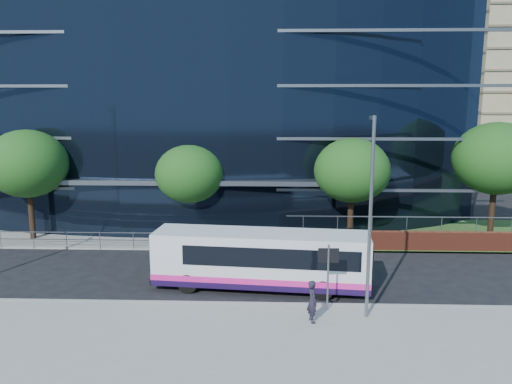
{
  "coord_description": "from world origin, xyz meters",
  "views": [
    {
      "loc": [
        2.25,
        -21.13,
        8.66
      ],
      "look_at": [
        1.21,
        8.0,
        3.36
      ],
      "focal_mm": 35.0,
      "sensor_mm": 36.0,
      "label": 1
    }
  ],
  "objects_px": {
    "tree_far_c": "(352,171)",
    "city_bus": "(263,259)",
    "tree_far_b": "(190,174)",
    "streetlight_east": "(370,212)",
    "pedestrian": "(312,301)",
    "tree_dist_e": "(454,136)",
    "street_sign": "(328,264)",
    "tree_far_a": "(27,164)",
    "tree_far_d": "(496,159)"
  },
  "relations": [
    {
      "from": "streetlight_east",
      "to": "tree_dist_e",
      "type": "bearing_deg",
      "value": 66.89
    },
    {
      "from": "streetlight_east",
      "to": "pedestrian",
      "type": "xyz_separation_m",
      "value": [
        -2.21,
        -0.55,
        -3.45
      ]
    },
    {
      "from": "pedestrian",
      "to": "tree_far_b",
      "type": "bearing_deg",
      "value": 13.71
    },
    {
      "from": "street_sign",
      "to": "tree_far_d",
      "type": "height_order",
      "value": "tree_far_d"
    },
    {
      "from": "tree_far_a",
      "to": "tree_far_b",
      "type": "xyz_separation_m",
      "value": [
        10.0,
        0.5,
        -0.65
      ]
    },
    {
      "from": "tree_dist_e",
      "to": "pedestrian",
      "type": "relative_size",
      "value": 3.86
    },
    {
      "from": "pedestrian",
      "to": "city_bus",
      "type": "bearing_deg",
      "value": 12.41
    },
    {
      "from": "tree_far_b",
      "to": "tree_dist_e",
      "type": "xyz_separation_m",
      "value": [
        27.0,
        30.5,
        0.33
      ]
    },
    {
      "from": "street_sign",
      "to": "city_bus",
      "type": "height_order",
      "value": "street_sign"
    },
    {
      "from": "street_sign",
      "to": "tree_far_b",
      "type": "bearing_deg",
      "value": 124.08
    },
    {
      "from": "tree_dist_e",
      "to": "pedestrian",
      "type": "distance_m",
      "value": 47.4
    },
    {
      "from": "tree_dist_e",
      "to": "city_bus",
      "type": "distance_m",
      "value": 44.89
    },
    {
      "from": "tree_far_a",
      "to": "pedestrian",
      "type": "bearing_deg",
      "value": -34.93
    },
    {
      "from": "tree_far_c",
      "to": "tree_far_d",
      "type": "bearing_deg",
      "value": 6.34
    },
    {
      "from": "tree_far_c",
      "to": "pedestrian",
      "type": "distance_m",
      "value": 12.66
    },
    {
      "from": "tree_far_b",
      "to": "tree_dist_e",
      "type": "distance_m",
      "value": 40.74
    },
    {
      "from": "pedestrian",
      "to": "tree_far_a",
      "type": "bearing_deg",
      "value": 39.73
    },
    {
      "from": "streetlight_east",
      "to": "tree_far_c",
      "type": "bearing_deg",
      "value": 84.89
    },
    {
      "from": "tree_far_b",
      "to": "tree_far_a",
      "type": "bearing_deg",
      "value": -177.14
    },
    {
      "from": "tree_far_b",
      "to": "pedestrian",
      "type": "relative_size",
      "value": 3.58
    },
    {
      "from": "tree_far_c",
      "to": "pedestrian",
      "type": "height_order",
      "value": "tree_far_c"
    },
    {
      "from": "tree_far_b",
      "to": "city_bus",
      "type": "distance_m",
      "value": 10.03
    },
    {
      "from": "street_sign",
      "to": "tree_far_b",
      "type": "height_order",
      "value": "tree_far_b"
    },
    {
      "from": "streetlight_east",
      "to": "tree_far_b",
      "type": "bearing_deg",
      "value": 127.63
    },
    {
      "from": "city_bus",
      "to": "pedestrian",
      "type": "relative_size",
      "value": 6.03
    },
    {
      "from": "tree_far_d",
      "to": "tree_dist_e",
      "type": "relative_size",
      "value": 1.14
    },
    {
      "from": "streetlight_east",
      "to": "pedestrian",
      "type": "relative_size",
      "value": 4.74
    },
    {
      "from": "street_sign",
      "to": "city_bus",
      "type": "relative_size",
      "value": 0.27
    },
    {
      "from": "tree_far_b",
      "to": "tree_far_c",
      "type": "xyz_separation_m",
      "value": [
        10.0,
        -0.5,
        0.33
      ]
    },
    {
      "from": "tree_far_b",
      "to": "tree_far_d",
      "type": "relative_size",
      "value": 0.81
    },
    {
      "from": "tree_far_a",
      "to": "city_bus",
      "type": "relative_size",
      "value": 0.69
    },
    {
      "from": "tree_far_d",
      "to": "city_bus",
      "type": "height_order",
      "value": "tree_far_d"
    },
    {
      "from": "tree_far_b",
      "to": "tree_far_c",
      "type": "distance_m",
      "value": 10.02
    },
    {
      "from": "street_sign",
      "to": "streetlight_east",
      "type": "relative_size",
      "value": 0.35
    },
    {
      "from": "tree_far_d",
      "to": "city_bus",
      "type": "relative_size",
      "value": 0.73
    },
    {
      "from": "tree_far_b",
      "to": "pedestrian",
      "type": "bearing_deg",
      "value": -60.95
    },
    {
      "from": "tree_far_c",
      "to": "tree_far_d",
      "type": "height_order",
      "value": "tree_far_d"
    },
    {
      "from": "tree_dist_e",
      "to": "streetlight_east",
      "type": "xyz_separation_m",
      "value": [
        -18.0,
        -42.17,
        -0.1
      ]
    },
    {
      "from": "streetlight_east",
      "to": "city_bus",
      "type": "xyz_separation_m",
      "value": [
        -4.23,
        3.3,
        -3.0
      ]
    },
    {
      "from": "tree_far_b",
      "to": "streetlight_east",
      "type": "relative_size",
      "value": 0.76
    },
    {
      "from": "tree_far_d",
      "to": "streetlight_east",
      "type": "xyz_separation_m",
      "value": [
        -10.0,
        -12.17,
        -0.75
      ]
    },
    {
      "from": "tree_far_b",
      "to": "tree_far_d",
      "type": "bearing_deg",
      "value": 1.51
    },
    {
      "from": "street_sign",
      "to": "city_bus",
      "type": "xyz_separation_m",
      "value": [
        -2.73,
        2.71,
        -0.71
      ]
    },
    {
      "from": "tree_far_b",
      "to": "streetlight_east",
      "type": "distance_m",
      "value": 14.74
    },
    {
      "from": "tree_far_d",
      "to": "tree_dist_e",
      "type": "xyz_separation_m",
      "value": [
        8.0,
        30.0,
        -0.65
      ]
    },
    {
      "from": "tree_far_c",
      "to": "pedestrian",
      "type": "xyz_separation_m",
      "value": [
        -3.21,
        -11.73,
        -3.54
      ]
    },
    {
      "from": "tree_far_c",
      "to": "tree_dist_e",
      "type": "height_order",
      "value": "same"
    },
    {
      "from": "tree_dist_e",
      "to": "streetlight_east",
      "type": "height_order",
      "value": "streetlight_east"
    },
    {
      "from": "street_sign",
      "to": "pedestrian",
      "type": "bearing_deg",
      "value": -121.91
    },
    {
      "from": "tree_far_c",
      "to": "city_bus",
      "type": "xyz_separation_m",
      "value": [
        -5.23,
        -7.88,
        -3.1
      ]
    }
  ]
}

